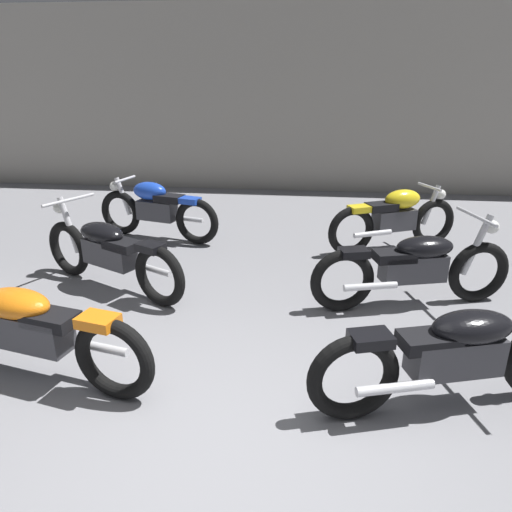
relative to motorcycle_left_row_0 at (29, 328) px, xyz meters
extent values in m
plane|color=gray|center=(1.61, -0.70, -0.45)|extent=(60.00, 60.00, 0.00)
cube|color=#9E998E|center=(1.61, 6.98, 1.35)|extent=(13.30, 0.24, 3.60)
torus|color=black|center=(0.74, -0.17, -0.12)|extent=(0.68, 0.25, 0.67)
cube|color=#38383D|center=(0.01, 0.00, -0.02)|extent=(0.70, 0.38, 0.28)
ellipsoid|color=orange|center=(-0.08, 0.02, 0.20)|extent=(0.66, 0.44, 0.22)
cube|color=black|center=(0.23, -0.05, 0.12)|extent=(0.44, 0.32, 0.10)
cube|color=orange|center=(0.65, -0.15, 0.18)|extent=(0.32, 0.26, 0.08)
cylinder|color=silver|center=(0.53, 0.01, -0.14)|extent=(0.55, 0.19, 0.07)
torus|color=black|center=(-0.72, 2.05, -0.12)|extent=(0.65, 0.40, 0.67)
torus|color=black|center=(0.61, 1.37, -0.12)|extent=(0.65, 0.40, 0.67)
cylinder|color=silver|center=(-0.65, 2.01, 0.19)|extent=(0.28, 0.19, 0.66)
cube|color=#38383D|center=(-0.06, 1.71, -0.02)|extent=(0.70, 0.51, 0.28)
ellipsoid|color=black|center=(-0.14, 1.75, 0.20)|extent=(0.68, 0.56, 0.22)
cube|color=black|center=(0.14, 1.61, 0.12)|extent=(0.47, 0.40, 0.10)
cube|color=black|center=(0.52, 1.41, 0.18)|extent=(0.34, 0.31, 0.08)
cylinder|color=silver|center=(-0.60, 1.98, 0.50)|extent=(0.34, 0.62, 0.04)
sphere|color=white|center=(-0.78, 2.07, 0.38)|extent=(0.14, 0.14, 0.14)
cylinder|color=silver|center=(0.45, 1.60, -0.14)|extent=(0.52, 0.31, 0.07)
torus|color=black|center=(-0.70, 3.65, -0.12)|extent=(0.68, 0.28, 0.67)
torus|color=black|center=(0.55, 3.32, -0.12)|extent=(0.68, 0.28, 0.67)
cylinder|color=silver|center=(-0.63, 3.63, 0.14)|extent=(0.25, 0.13, 0.56)
cube|color=#38383D|center=(-0.08, 3.48, -0.02)|extent=(0.61, 0.38, 0.28)
ellipsoid|color=blue|center=(-0.17, 3.51, 0.26)|extent=(0.57, 0.40, 0.26)
cube|color=black|center=(0.14, 3.43, 0.18)|extent=(0.45, 0.33, 0.10)
cube|color=blue|center=(0.46, 3.34, 0.18)|extent=(0.32, 0.26, 0.08)
cylinder|color=silver|center=(-0.57, 3.61, 0.40)|extent=(0.16, 0.47, 0.04)
sphere|color=white|center=(-0.76, 3.66, 0.28)|extent=(0.14, 0.14, 0.14)
cylinder|color=silver|center=(0.34, 3.51, -0.14)|extent=(0.55, 0.21, 0.07)
torus|color=black|center=(2.48, -0.20, -0.12)|extent=(0.67, 0.30, 0.67)
cube|color=#38383D|center=(3.20, 0.01, -0.02)|extent=(0.70, 0.42, 0.28)
ellipsoid|color=black|center=(3.29, 0.04, 0.20)|extent=(0.67, 0.48, 0.22)
cube|color=black|center=(2.99, -0.05, 0.12)|extent=(0.45, 0.34, 0.10)
cube|color=black|center=(2.57, -0.17, 0.18)|extent=(0.33, 0.27, 0.08)
cylinder|color=silver|center=(2.75, -0.26, -0.14)|extent=(0.55, 0.22, 0.07)
torus|color=black|center=(3.94, 1.85, -0.12)|extent=(0.68, 0.28, 0.67)
torus|color=black|center=(2.49, 1.46, -0.12)|extent=(0.68, 0.28, 0.67)
cylinder|color=silver|center=(3.86, 1.83, 0.19)|extent=(0.28, 0.14, 0.66)
cube|color=#38383D|center=(3.22, 1.65, -0.02)|extent=(0.70, 0.40, 0.28)
ellipsoid|color=black|center=(3.31, 1.68, 0.20)|extent=(0.66, 0.47, 0.22)
cube|color=black|center=(3.01, 1.60, 0.12)|extent=(0.45, 0.34, 0.10)
cube|color=black|center=(2.59, 1.49, 0.18)|extent=(0.32, 0.27, 0.08)
cylinder|color=silver|center=(3.81, 1.81, 0.50)|extent=(0.21, 0.67, 0.04)
sphere|color=white|center=(4.00, 1.87, 0.38)|extent=(0.14, 0.14, 0.14)
cylinder|color=silver|center=(2.77, 1.40, -0.14)|extent=(0.55, 0.21, 0.07)
torus|color=black|center=(3.88, 3.66, -0.12)|extent=(0.66, 0.38, 0.67)
torus|color=black|center=(2.70, 3.12, -0.12)|extent=(0.66, 0.38, 0.67)
cylinder|color=silver|center=(3.81, 3.63, 0.14)|extent=(0.25, 0.16, 0.56)
cube|color=#38383D|center=(3.29, 3.39, -0.02)|extent=(0.62, 0.46, 0.28)
ellipsoid|color=yellow|center=(3.38, 3.43, 0.26)|extent=(0.59, 0.47, 0.26)
cube|color=black|center=(3.09, 3.30, 0.18)|extent=(0.46, 0.38, 0.10)
cube|color=yellow|center=(2.79, 3.16, 0.18)|extent=(0.34, 0.30, 0.08)
cylinder|color=silver|center=(3.76, 3.60, 0.40)|extent=(0.23, 0.45, 0.04)
sphere|color=white|center=(3.94, 3.69, 0.28)|extent=(0.14, 0.14, 0.14)
cylinder|color=silver|center=(2.98, 3.11, -0.14)|extent=(0.53, 0.29, 0.07)
camera|label=1|loc=(2.12, -3.03, 1.85)|focal=33.39mm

